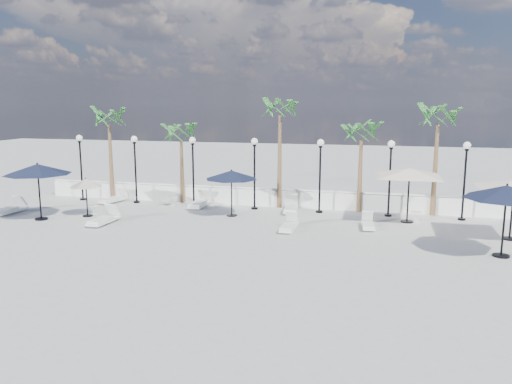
% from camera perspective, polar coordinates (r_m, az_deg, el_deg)
% --- Properties ---
extents(ground, '(100.00, 100.00, 0.00)m').
position_cam_1_polar(ground, '(20.96, -4.61, -5.56)').
color(ground, '#A5A6A1').
rests_on(ground, ground).
extents(balustrade, '(26.00, 0.30, 1.01)m').
position_cam_1_polar(balustrade, '(27.87, 0.34, -0.60)').
color(balustrade, white).
rests_on(balustrade, ground).
extents(lamppost_0, '(0.36, 0.36, 3.84)m').
position_cam_1_polar(lamppost_0, '(30.92, -19.42, 3.68)').
color(lamppost_0, black).
rests_on(lamppost_0, ground).
extents(lamppost_1, '(0.36, 0.36, 3.84)m').
position_cam_1_polar(lamppost_1, '(29.13, -13.66, 3.61)').
color(lamppost_1, black).
rests_on(lamppost_1, ground).
extents(lamppost_2, '(0.36, 0.36, 3.84)m').
position_cam_1_polar(lamppost_2, '(27.67, -7.22, 3.49)').
color(lamppost_2, black).
rests_on(lamppost_2, ground).
extents(lamppost_3, '(0.36, 0.36, 3.84)m').
position_cam_1_polar(lamppost_3, '(26.60, -0.17, 3.30)').
color(lamppost_3, black).
rests_on(lamppost_3, ground).
extents(lamppost_4, '(0.36, 0.36, 3.84)m').
position_cam_1_polar(lamppost_4, '(25.96, 7.34, 3.05)').
color(lamppost_4, black).
rests_on(lamppost_4, ground).
extents(lamppost_5, '(0.36, 0.36, 3.84)m').
position_cam_1_polar(lamppost_5, '(25.78, 15.09, 2.73)').
color(lamppost_5, black).
rests_on(lamppost_5, ground).
extents(lamppost_6, '(0.36, 0.36, 3.84)m').
position_cam_1_polar(lamppost_6, '(26.07, 22.81, 2.37)').
color(lamppost_6, black).
rests_on(lamppost_6, ground).
extents(palm_0, '(2.60, 2.60, 5.50)m').
position_cam_1_polar(palm_0, '(30.65, -16.46, 7.63)').
color(palm_0, brown).
rests_on(palm_0, ground).
extents(palm_1, '(2.60, 2.60, 4.70)m').
position_cam_1_polar(palm_1, '(28.67, -8.56, 6.22)').
color(palm_1, brown).
rests_on(palm_1, ground).
extents(palm_2, '(2.60, 2.60, 6.10)m').
position_cam_1_polar(palm_2, '(26.93, 2.76, 8.97)').
color(palm_2, brown).
rests_on(palm_2, ground).
extents(palm_3, '(2.60, 2.60, 4.90)m').
position_cam_1_polar(palm_3, '(26.46, 11.96, 6.22)').
color(palm_3, brown).
rests_on(palm_3, ground).
extents(palm_4, '(2.60, 2.60, 5.70)m').
position_cam_1_polar(palm_4, '(26.53, 20.09, 7.52)').
color(palm_4, brown).
rests_on(palm_4, ground).
extents(lounger_0, '(1.01, 2.00, 0.72)m').
position_cam_1_polar(lounger_0, '(29.85, -15.95, -0.72)').
color(lounger_0, white).
rests_on(lounger_0, ground).
extents(lounger_1, '(0.78, 2.06, 0.76)m').
position_cam_1_polar(lounger_1, '(28.74, -26.41, -1.77)').
color(lounger_1, white).
rests_on(lounger_1, ground).
extents(lounger_2, '(0.73, 2.03, 0.75)m').
position_cam_1_polar(lounger_2, '(24.71, -16.99, -2.95)').
color(lounger_2, white).
rests_on(lounger_2, ground).
extents(lounger_3, '(0.60, 1.80, 0.67)m').
position_cam_1_polar(lounger_3, '(22.53, 3.78, -3.84)').
color(lounger_3, white).
rests_on(lounger_3, ground).
extents(lounger_4, '(0.71, 2.12, 0.79)m').
position_cam_1_polar(lounger_4, '(27.60, -6.44, -1.19)').
color(lounger_4, white).
rests_on(lounger_4, ground).
extents(lounger_5, '(0.91, 2.11, 0.77)m').
position_cam_1_polar(lounger_5, '(26.27, 4.00, -1.75)').
color(lounger_5, white).
rests_on(lounger_5, ground).
extents(lounger_6, '(0.69, 1.70, 0.62)m').
position_cam_1_polar(lounger_6, '(23.42, 12.69, -3.57)').
color(lounger_6, white).
rests_on(lounger_6, ground).
extents(side_table_0, '(0.45, 0.45, 0.44)m').
position_cam_1_polar(side_table_0, '(27.09, -18.06, -1.86)').
color(side_table_0, white).
rests_on(side_table_0, ground).
extents(side_table_1, '(0.54, 0.54, 0.53)m').
position_cam_1_polar(side_table_1, '(28.19, -9.61, -0.93)').
color(side_table_1, white).
rests_on(side_table_1, ground).
extents(side_table_2, '(0.52, 0.52, 0.50)m').
position_cam_1_polar(side_table_2, '(25.22, 17.82, -2.61)').
color(side_table_2, white).
rests_on(side_table_2, ground).
extents(parasol_navy_left, '(3.20, 3.20, 2.82)m').
position_cam_1_polar(parasol_navy_left, '(26.36, -23.69, 2.37)').
color(parasol_navy_left, black).
rests_on(parasol_navy_left, ground).
extents(parasol_navy_mid, '(2.66, 2.66, 2.39)m').
position_cam_1_polar(parasol_navy_mid, '(25.02, -2.83, 1.94)').
color(parasol_navy_mid, black).
rests_on(parasol_navy_mid, ground).
extents(parasol_navy_right, '(3.09, 3.09, 2.77)m').
position_cam_1_polar(parasol_navy_right, '(20.39, 26.73, -0.05)').
color(parasol_navy_right, black).
rests_on(parasol_navy_right, ground).
extents(parasol_cream_sq_a, '(5.74, 5.74, 2.82)m').
position_cam_1_polar(parasol_cream_sq_a, '(24.66, 17.16, 2.58)').
color(parasol_cream_sq_a, black).
rests_on(parasol_cream_sq_a, ground).
extents(parasol_cream_small, '(1.61, 1.61, 1.98)m').
position_cam_1_polar(parasol_cream_small, '(26.40, -18.88, 0.95)').
color(parasol_cream_small, black).
rests_on(parasol_cream_small, ground).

